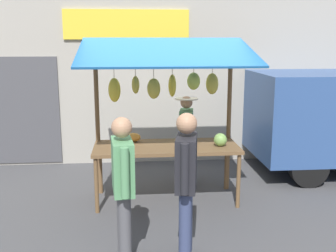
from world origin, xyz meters
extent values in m
plane|color=#424244|center=(0.00, 0.00, 0.00)|extent=(40.00, 40.00, 0.00)
cube|color=#9E998E|center=(0.00, -2.20, 1.70)|extent=(9.00, 0.25, 3.40)
cube|color=yellow|center=(0.58, -2.06, 2.75)|extent=(2.40, 0.06, 0.56)
cube|color=#47474C|center=(2.88, -2.07, 1.10)|extent=(1.90, 0.04, 2.10)
cube|color=brown|center=(0.00, 0.00, 0.85)|extent=(2.20, 0.90, 0.05)
cylinder|color=brown|center=(1.04, 0.39, 0.41)|extent=(0.06, 0.06, 0.83)
cylinder|color=brown|center=(-1.04, 0.39, 0.41)|extent=(0.06, 0.06, 0.83)
cylinder|color=brown|center=(1.04, -0.39, 0.41)|extent=(0.06, 0.06, 0.83)
cylinder|color=brown|center=(-1.04, -0.39, 0.41)|extent=(0.06, 0.06, 0.83)
cylinder|color=brown|center=(1.06, -0.40, 1.18)|extent=(0.07, 0.07, 2.35)
cylinder|color=brown|center=(-1.06, -0.40, 1.18)|extent=(0.07, 0.07, 2.35)
cylinder|color=brown|center=(0.00, -0.40, 2.15)|extent=(2.12, 0.06, 0.06)
cube|color=#19518C|center=(0.00, 0.15, 2.30)|extent=(2.50, 1.46, 0.39)
cylinder|color=brown|center=(-0.76, -0.37, 2.05)|extent=(0.01, 0.01, 0.20)
ellipsoid|color=gold|center=(-0.76, -0.37, 1.78)|extent=(0.26, 0.24, 0.34)
cylinder|color=brown|center=(-0.47, -0.36, 2.06)|extent=(0.01, 0.01, 0.19)
ellipsoid|color=#B2CC4C|center=(-0.47, -0.36, 1.82)|extent=(0.26, 0.23, 0.27)
cylinder|color=brown|center=(-0.13, -0.39, 2.04)|extent=(0.01, 0.01, 0.22)
ellipsoid|color=yellow|center=(-0.13, -0.39, 1.75)|extent=(0.14, 0.17, 0.36)
cylinder|color=brown|center=(0.17, -0.35, 2.01)|extent=(0.01, 0.01, 0.27)
ellipsoid|color=gold|center=(0.17, -0.35, 1.72)|extent=(0.25, 0.22, 0.32)
cylinder|color=brown|center=(0.45, -0.39, 2.03)|extent=(0.01, 0.01, 0.24)
ellipsoid|color=gold|center=(0.45, -0.39, 1.77)|extent=(0.14, 0.17, 0.28)
cylinder|color=brown|center=(0.78, -0.36, 2.02)|extent=(0.01, 0.01, 0.26)
ellipsoid|color=yellow|center=(0.78, -0.36, 1.70)|extent=(0.20, 0.17, 0.38)
ellipsoid|color=orange|center=(0.49, -0.30, 0.95)|extent=(0.23, 0.16, 0.14)
ellipsoid|color=gold|center=(0.66, -0.15, 0.93)|extent=(0.21, 0.21, 0.10)
sphere|color=#729E4C|center=(-0.82, 0.10, 0.98)|extent=(0.20, 0.20, 0.20)
cylinder|color=#726656|center=(-0.43, -0.87, 0.38)|extent=(0.14, 0.14, 0.76)
cylinder|color=#726656|center=(-0.39, -0.63, 0.38)|extent=(0.14, 0.14, 0.76)
cube|color=#518C5B|center=(-0.41, -0.75, 1.03)|extent=(0.30, 0.49, 0.54)
cylinder|color=#518C5B|center=(-0.46, -1.03, 1.05)|extent=(0.09, 0.09, 0.49)
cylinder|color=#518C5B|center=(-0.36, -0.47, 1.05)|extent=(0.09, 0.09, 0.49)
sphere|color=#A87A5B|center=(-0.41, -0.75, 1.43)|extent=(0.21, 0.21, 0.21)
cylinder|color=beige|center=(-0.41, -0.75, 1.49)|extent=(0.40, 0.40, 0.02)
cylinder|color=navy|center=(-0.05, 1.84, 0.42)|extent=(0.14, 0.14, 0.84)
cylinder|color=navy|center=(-0.10, 1.57, 0.42)|extent=(0.14, 0.14, 0.84)
cube|color=black|center=(-0.08, 1.71, 1.13)|extent=(0.31, 0.54, 0.59)
cylinder|color=black|center=(-0.02, 2.01, 1.16)|extent=(0.09, 0.09, 0.55)
cylinder|color=black|center=(-0.14, 1.40, 1.16)|extent=(0.09, 0.09, 0.55)
sphere|color=#A87A5B|center=(-0.08, 1.71, 1.58)|extent=(0.23, 0.23, 0.23)
cylinder|color=#4C4C51|center=(0.61, 1.84, 0.41)|extent=(0.14, 0.14, 0.82)
cylinder|color=#4C4C51|center=(0.64, 1.57, 0.41)|extent=(0.14, 0.14, 0.82)
cube|color=#518C5B|center=(0.63, 1.71, 1.11)|extent=(0.27, 0.51, 0.58)
cylinder|color=#518C5B|center=(0.60, 2.01, 1.13)|extent=(0.09, 0.09, 0.53)
cylinder|color=#518C5B|center=(0.65, 1.40, 1.13)|extent=(0.09, 0.09, 0.53)
sphere|color=#A87A5B|center=(0.63, 1.71, 1.54)|extent=(0.23, 0.23, 0.23)
cube|color=black|center=(-2.65, -1.20, 1.38)|extent=(1.42, 1.82, 0.68)
cylinder|color=black|center=(-2.47, -0.37, 0.33)|extent=(0.66, 0.18, 0.66)
cylinder|color=black|center=(-2.48, -2.03, 0.33)|extent=(0.66, 0.18, 0.66)
camera|label=1|loc=(0.51, 5.97, 2.46)|focal=43.35mm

